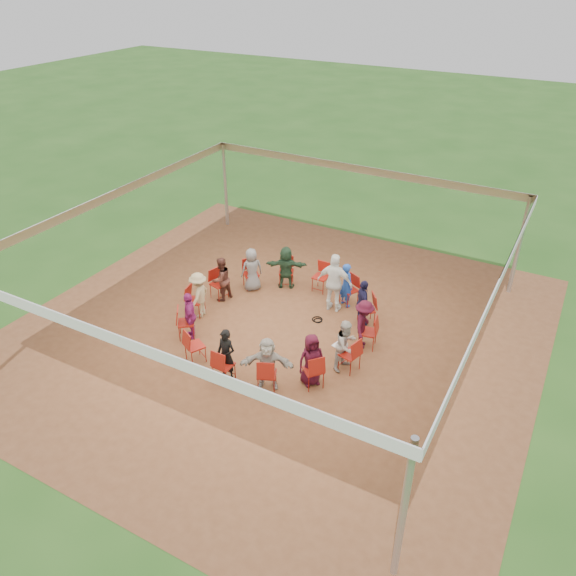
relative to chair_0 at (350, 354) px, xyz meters
The scene contains 32 objects.
ground 2.42m from the chair_0, 165.08° to the left, with size 80.00×80.00×0.00m, color #26531A.
dirt_patch 2.42m from the chair_0, 165.08° to the left, with size 13.00×13.00×0.00m, color brown.
tent 3.06m from the chair_0, 165.08° to the left, with size 10.33×10.33×3.00m.
chair_0 is the anchor object (origin of this frame).
chair_1 1.06m from the chair_0, 87.94° to the left, with size 0.42×0.44×0.90m, color #9D190F, non-canonical shape.
chair_2 2.07m from the chair_0, 100.79° to the left, with size 0.42×0.44×0.90m, color #9D190F, non-canonical shape.
chair_3 2.97m from the chair_0, 113.65° to the left, with size 0.42×0.44×0.90m, color #9D190F, non-canonical shape.
chair_4 3.72m from the chair_0, 126.51° to the left, with size 0.42×0.44×0.90m, color #9D190F, non-canonical shape.
chair_5 4.29m from the chair_0, 139.36° to the left, with size 0.42×0.44×0.90m, color #9D190F, non-canonical shape.
chair_6 4.64m from the chair_0, 152.22° to the left, with size 0.42×0.44×0.90m, color #9D190F, non-canonical shape.
chair_7 4.76m from the chair_0, 165.08° to the left, with size 0.42×0.44×0.90m, color #9D190F, non-canonical shape.
chair_8 4.64m from the chair_0, behind, with size 0.42×0.44×0.90m, color #9D190F, non-canonical shape.
chair_9 4.29m from the chair_0, 169.21° to the right, with size 0.42×0.44×0.90m, color #9D190F, non-canonical shape.
chair_10 3.72m from the chair_0, 156.35° to the right, with size 0.42×0.44×0.90m, color #9D190F, non-canonical shape.
chair_11 2.97m from the chair_0, 143.49° to the right, with size 0.42×0.44×0.90m, color #9D190F, non-canonical shape.
chair_12 2.07m from the chair_0, 130.64° to the right, with size 0.42×0.44×0.90m, color #9D190F, non-canonical shape.
chair_13 1.06m from the chair_0, 117.78° to the right, with size 0.42×0.44×0.90m, color #9D190F, non-canonical shape.
person_seated_0 0.25m from the chair_0, 165.08° to the left, with size 0.64×0.37×1.32m, color #A9A298.
person_seated_1 1.06m from the chair_0, 94.40° to the left, with size 0.85×0.42×1.32m, color #3D0B1B.
person_seated_2 2.03m from the chair_0, 103.87° to the left, with size 0.77×0.40×1.32m, color #1D1B3E.
person_seated_3 2.90m from the chair_0, 115.51° to the left, with size 0.48×0.32×1.32m, color #1F4AB5.
person_seated_4 4.19m from the chair_0, 140.08° to the left, with size 1.22×0.46×1.32m, color #26462E.
person_seated_5 4.53m from the chair_0, 152.56° to the left, with size 0.64×0.36×1.32m, color slate.
person_seated_6 4.65m from the chair_0, 165.08° to the left, with size 0.64×0.37×1.32m, color #502A22.
person_seated_7 4.53m from the chair_0, behind, with size 0.85×0.42×1.32m, color tan.
person_seated_8 4.19m from the chair_0, 169.92° to the right, with size 0.77×0.40×1.32m, color #9A2371.
person_seated_9 2.90m from the chair_0, 145.35° to the right, with size 0.48×0.32×1.32m, color black.
person_seated_10 2.03m from the chair_0, 133.71° to the right, with size 1.22×0.46×1.32m, color #A9A298.
person_seated_11 1.06m from the chair_0, 124.24° to the right, with size 0.64×0.36×1.32m, color #3D0B1B.
standing_person 2.68m from the chair_0, 122.71° to the left, with size 1.01×0.52×1.72m, color white.
cable_coil 2.24m from the chair_0, 136.10° to the left, with size 0.38×0.38×0.03m.
laptop 0.33m from the chair_0, 165.08° to the left, with size 0.31×0.36×0.21m.
Camera 1 is at (6.12, -10.59, 8.58)m, focal length 35.00 mm.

